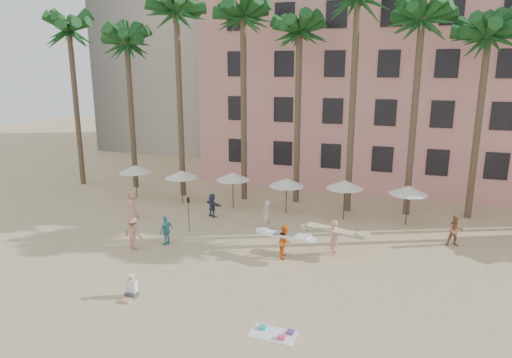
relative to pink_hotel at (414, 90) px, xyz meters
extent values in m
plane|color=#D1B789|center=(-7.00, -26.00, -8.00)|extent=(120.00, 120.00, 0.00)
cube|color=#DC9486|center=(0.00, 0.00, 0.00)|extent=(35.00, 14.00, 16.00)
cylinder|color=brown|center=(-27.00, -11.00, -1.50)|extent=(0.44, 0.44, 13.00)
cylinder|color=brown|center=(-22.00, -10.50, -2.00)|extent=(0.44, 0.44, 12.00)
cylinder|color=brown|center=(-17.00, -11.50, -1.00)|extent=(0.44, 0.44, 14.00)
cylinder|color=brown|center=(-12.00, -11.00, -1.25)|extent=(0.44, 0.44, 13.50)
cylinder|color=brown|center=(-8.00, -10.50, -1.75)|extent=(0.44, 0.44, 12.50)
cylinder|color=brown|center=(-4.00, -11.50, -0.75)|extent=(0.44, 0.44, 14.50)
cylinder|color=brown|center=(0.00, -11.00, -1.50)|extent=(0.44, 0.44, 13.00)
cylinder|color=brown|center=(4.00, -10.50, -2.00)|extent=(0.44, 0.44, 12.00)
cylinder|color=#332B23|center=(-20.00, -13.50, -6.75)|extent=(0.07, 0.07, 2.50)
cone|color=white|center=(-20.00, -13.50, -5.65)|extent=(2.50, 2.50, 0.55)
cylinder|color=#332B23|center=(-16.00, -13.60, -6.80)|extent=(0.07, 0.07, 2.40)
cone|color=white|center=(-16.00, -13.60, -5.75)|extent=(2.50, 2.50, 0.55)
cylinder|color=#332B23|center=(-12.00, -13.40, -6.75)|extent=(0.07, 0.07, 2.50)
cone|color=white|center=(-12.00, -13.40, -5.65)|extent=(2.50, 2.50, 0.55)
cylinder|color=#332B23|center=(-8.00, -13.50, -6.80)|extent=(0.07, 0.07, 2.40)
cone|color=white|center=(-8.00, -13.50, -5.75)|extent=(2.50, 2.50, 0.55)
cylinder|color=#332B23|center=(-4.00, -13.60, -6.70)|extent=(0.07, 0.07, 2.60)
cone|color=white|center=(-4.00, -13.60, -5.55)|extent=(2.50, 2.50, 0.55)
cylinder|color=#332B23|center=(0.00, -13.40, -6.75)|extent=(0.07, 0.07, 2.50)
cone|color=white|center=(0.00, -13.40, -5.65)|extent=(2.50, 2.50, 0.55)
cube|color=white|center=(-4.74, -28.08, -7.99)|extent=(1.85, 1.10, 0.02)
cube|color=#2BBBB4|center=(-5.23, -27.86, -7.93)|extent=(0.31, 0.27, 0.10)
cube|color=#ED4185|center=(-4.35, -28.31, -7.92)|extent=(0.29, 0.24, 0.12)
cube|color=#643683|center=(-4.12, -27.82, -7.94)|extent=(0.28, 0.31, 0.08)
imported|color=#DF907D|center=(-3.69, -19.60, -7.02)|extent=(0.52, 0.75, 1.96)
cube|color=#D4CF84|center=(-3.69, -19.60, -6.63)|extent=(3.14, 0.97, 0.37)
imported|color=orange|center=(-6.16, -20.85, -7.09)|extent=(0.84, 1.00, 1.82)
cube|color=white|center=(-6.16, -20.85, -6.73)|extent=(2.85, 1.28, 0.29)
imported|color=#4BA7AF|center=(-13.11, -21.23, -7.15)|extent=(0.64, 1.07, 1.71)
imported|color=#A36144|center=(2.67, -16.27, -7.09)|extent=(0.99, 0.83, 1.82)
imported|color=tan|center=(-14.56, -22.37, -7.05)|extent=(1.33, 0.91, 1.90)
imported|color=#3A4365|center=(-12.60, -15.79, -7.18)|extent=(1.57, 1.16, 1.64)
imported|color=beige|center=(-8.36, -17.04, -7.05)|extent=(0.63, 0.80, 1.91)
imported|color=tan|center=(-17.57, -17.76, -7.06)|extent=(1.10, 0.96, 1.89)
cylinder|color=black|center=(-12.82, -18.92, -6.95)|extent=(0.04, 0.04, 2.10)
cube|color=black|center=(-12.82, -18.92, -5.95)|extent=(0.18, 0.03, 0.35)
cube|color=#3F3F4C|center=(-11.54, -27.27, -7.87)|extent=(0.47, 0.44, 0.25)
cube|color=tan|center=(-11.54, -27.63, -7.94)|extent=(0.42, 0.47, 0.13)
cube|color=white|center=(-11.54, -27.21, -7.48)|extent=(0.46, 0.27, 0.57)
sphere|color=tan|center=(-11.54, -27.21, -7.06)|extent=(0.25, 0.25, 0.25)
camera|label=1|loc=(-0.50, -43.09, 2.02)|focal=32.00mm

